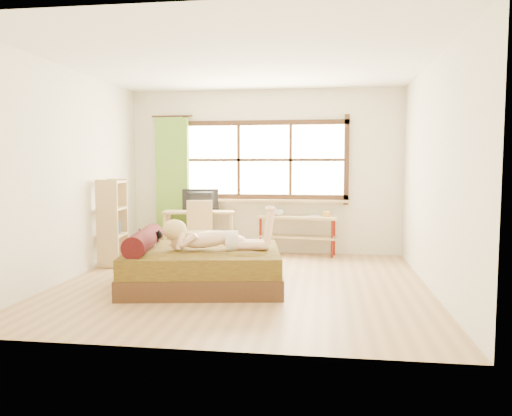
# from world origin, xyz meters

# --- Properties ---
(floor) EXTENTS (4.50, 4.50, 0.00)m
(floor) POSITION_xyz_m (0.00, 0.00, 0.00)
(floor) COLOR #9E754C
(floor) RESTS_ON ground
(ceiling) EXTENTS (4.50, 4.50, 0.00)m
(ceiling) POSITION_xyz_m (0.00, 0.00, 2.70)
(ceiling) COLOR white
(ceiling) RESTS_ON wall_back
(wall_back) EXTENTS (4.50, 0.00, 4.50)m
(wall_back) POSITION_xyz_m (0.00, 2.25, 1.35)
(wall_back) COLOR silver
(wall_back) RESTS_ON floor
(wall_front) EXTENTS (4.50, 0.00, 4.50)m
(wall_front) POSITION_xyz_m (0.00, -2.25, 1.35)
(wall_front) COLOR silver
(wall_front) RESTS_ON floor
(wall_left) EXTENTS (0.00, 4.50, 4.50)m
(wall_left) POSITION_xyz_m (-2.25, 0.00, 1.35)
(wall_left) COLOR silver
(wall_left) RESTS_ON floor
(wall_right) EXTENTS (0.00, 4.50, 4.50)m
(wall_right) POSITION_xyz_m (2.25, 0.00, 1.35)
(wall_right) COLOR silver
(wall_right) RESTS_ON floor
(window) EXTENTS (2.80, 0.16, 1.46)m
(window) POSITION_xyz_m (0.00, 2.22, 1.51)
(window) COLOR #FFEDBF
(window) RESTS_ON wall_back
(curtain) EXTENTS (0.55, 0.10, 2.20)m
(curtain) POSITION_xyz_m (-1.55, 2.13, 1.15)
(curtain) COLOR #548123
(curtain) RESTS_ON wall_back
(bed) EXTENTS (2.04, 1.74, 0.70)m
(bed) POSITION_xyz_m (-0.48, -0.22, 0.25)
(bed) COLOR #321A0F
(bed) RESTS_ON floor
(woman) EXTENTS (1.33, 0.57, 0.55)m
(woman) POSITION_xyz_m (-0.29, -0.26, 0.73)
(woman) COLOR beige
(woman) RESTS_ON bed
(kitten) EXTENTS (0.29, 0.15, 0.22)m
(kitten) POSITION_xyz_m (-1.16, -0.11, 0.57)
(kitten) COLOR black
(kitten) RESTS_ON bed
(desk) EXTENTS (1.22, 0.70, 0.72)m
(desk) POSITION_xyz_m (-1.04, 1.95, 0.63)
(desk) COLOR tan
(desk) RESTS_ON floor
(monitor) EXTENTS (0.60, 0.17, 0.35)m
(monitor) POSITION_xyz_m (-1.04, 2.00, 0.90)
(monitor) COLOR black
(monitor) RESTS_ON desk
(chair) EXTENTS (0.46, 0.46, 0.91)m
(chair) POSITION_xyz_m (-0.96, 1.58, 0.50)
(chair) COLOR tan
(chair) RESTS_ON floor
(pipe_shelf) EXTENTS (1.31, 0.49, 0.72)m
(pipe_shelf) POSITION_xyz_m (0.57, 2.07, 0.47)
(pipe_shelf) COLOR tan
(pipe_shelf) RESTS_ON floor
(cup) EXTENTS (0.15, 0.15, 0.11)m
(cup) POSITION_xyz_m (0.26, 2.07, 0.69)
(cup) COLOR gray
(cup) RESTS_ON pipe_shelf
(book) EXTENTS (0.18, 0.22, 0.02)m
(book) POSITION_xyz_m (0.76, 2.07, 0.65)
(book) COLOR gray
(book) RESTS_ON pipe_shelf
(bookshelf) EXTENTS (0.37, 0.58, 1.25)m
(bookshelf) POSITION_xyz_m (-2.08, 0.89, 0.64)
(bookshelf) COLOR tan
(bookshelf) RESTS_ON floor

